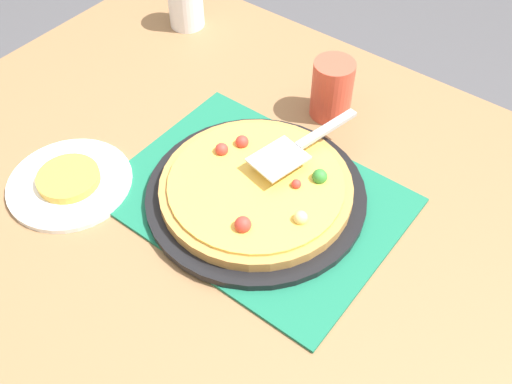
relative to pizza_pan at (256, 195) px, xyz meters
name	(u,v)px	position (x,y,z in m)	size (l,w,h in m)	color
ground_plane	(256,381)	(0.00, 0.00, -0.76)	(8.00, 8.00, 0.00)	#4C4C51
dining_table	(256,238)	(0.00, 0.00, -0.12)	(1.40, 1.00, 0.75)	olive
placemat	(256,198)	(0.00, 0.00, -0.01)	(0.48, 0.36, 0.01)	#196B4C
pizza_pan	(256,195)	(0.00, 0.00, 0.00)	(0.38, 0.38, 0.01)	black
pizza	(256,187)	(0.00, 0.00, 0.02)	(0.33, 0.33, 0.05)	#B78442
plate_near_left	(70,183)	(-0.28, -0.17, -0.01)	(0.22, 0.22, 0.01)	white
served_slice_left	(68,178)	(-0.28, -0.17, 0.01)	(0.11, 0.11, 0.02)	gold
cup_near	(332,89)	(-0.02, 0.27, 0.05)	(0.08, 0.08, 0.12)	#E04C38
cup_far	(185,1)	(-0.46, 0.34, 0.05)	(0.08, 0.08, 0.12)	white
pizza_server	(299,146)	(0.02, 0.10, 0.06)	(0.09, 0.23, 0.01)	silver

